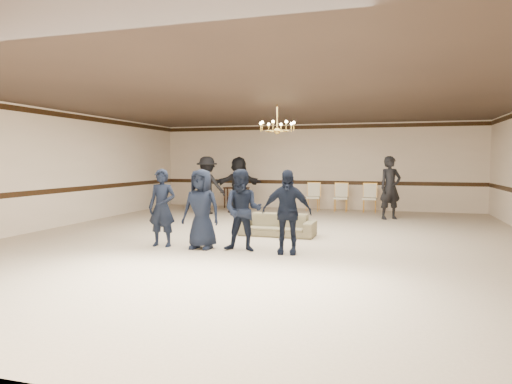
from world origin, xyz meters
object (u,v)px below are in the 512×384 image
Objects in this scene: boy_a at (162,208)px; banquet_chair_left at (313,197)px; settee at (277,225)px; adult_left at (207,185)px; boy_d at (287,212)px; adult_right at (390,188)px; console_table at (236,197)px; banquet_chair_mid at (341,198)px; adult_mid at (239,185)px; boy_b at (201,209)px; boy_c at (243,210)px; banquet_chair_right at (370,198)px; chandelier at (277,118)px.

banquet_chair_left is (2.00, 7.62, -0.32)m from boy_a.
adult_left is (-3.36, 3.69, 0.71)m from settee.
boy_d is 0.84× the size of adult_right.
banquet_chair_mid is at bearing -3.89° from console_table.
adult_mid reaches higher than boy_a.
boy_b is at bearing -102.31° from banquet_chair_left.
boy_a is at bearing -133.90° from settee.
boy_b is at bearing 177.24° from boy_c.
adult_mid is 1.00× the size of adult_right.
boy_c is at bearing -102.02° from banquet_chair_right.
settee is 5.97m from banquet_chair_right.
adult_left is (-2.23, 5.68, 0.16)m from boy_b.
adult_mid is at bearing -160.32° from banquet_chair_right.
banquet_chair_right is at bearing 158.01° from adult_mid.
boy_c is at bearing -99.05° from banquet_chair_mid.
boy_c is (0.90, 0.00, 0.00)m from boy_b.
adult_left reaches higher than boy_c.
chandelier is at bearing 102.15° from boy_d.
adult_right is (6.00, 0.30, 0.00)m from adult_left.
adult_right is 1.95× the size of banquet_chair_mid.
adult_left is 1.00× the size of adult_mid.
banquet_chair_left is (1.10, 7.62, -0.32)m from boy_b.
chandelier is at bearing 67.58° from boy_b.
adult_mid is at bearing 106.51° from boy_c.
boy_b and boy_d have the same top height.
boy_d is at bearing 0.96° from boy_b.
adult_left is at bearing 112.39° from boy_b.
banquet_chair_left is at bearing -175.94° from banquet_chair_right.
console_table is at bearing 172.06° from banquet_chair_left.
banquet_chair_left is (0.07, 5.25, -2.37)m from chandelier.
banquet_chair_right is (3.10, 7.62, -0.32)m from boy_b.
adult_mid is (-0.43, 6.38, 0.16)m from boy_a.
boy_a is 1.80m from boy_c.
adult_mid is (-2.23, 6.38, 0.16)m from boy_c.
settee is at bearing -63.51° from console_table.
adult_right is at bearing -63.60° from banquet_chair_right.
boy_a is (-1.93, -2.37, -2.05)m from chandelier.
adult_right is 3.17m from banquet_chair_left.
banquet_chair_mid is (0.30, 7.62, -0.32)m from boy_d.
adult_left is at bearing -156.00° from banquet_chair_mid.
chandelier is 5.76m from banquet_chair_left.
boy_b is 6.52m from adult_mid.
boy_c is 0.84× the size of adult_left.
banquet_chair_right is (2.20, 7.62, -0.32)m from boy_c.
adult_mid reaches higher than banquet_chair_right.
adult_right is (2.87, 5.98, 0.16)m from boy_c.
banquet_chair_mid is at bearing 78.48° from chandelier.
adult_right is at bearing -18.99° from console_table.
adult_right reaches higher than banquet_chair_left.
chandelier is 0.93× the size of banquet_chair_mid.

